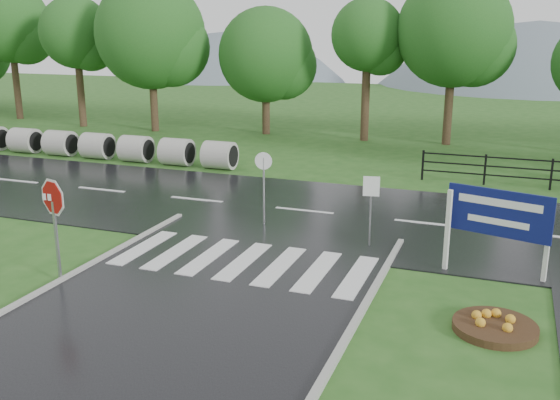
% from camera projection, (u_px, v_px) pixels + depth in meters
% --- Properties ---
extents(ground, '(120.00, 120.00, 0.00)m').
position_uv_depth(ground, '(136.00, 354.00, 11.62)').
color(ground, '#295A1E').
rests_on(ground, ground).
extents(main_road, '(90.00, 8.00, 0.04)m').
position_uv_depth(main_road, '(304.00, 212.00, 20.65)').
color(main_road, black).
rests_on(main_road, ground).
extents(crosswalk, '(6.50, 2.80, 0.02)m').
position_uv_depth(crosswalk, '(244.00, 261.00, 16.12)').
color(crosswalk, silver).
rests_on(crosswalk, ground).
extents(fence_west, '(9.58, 0.08, 1.20)m').
position_uv_depth(fence_west, '(552.00, 171.00, 23.27)').
color(fence_west, black).
rests_on(fence_west, ground).
extents(hills, '(102.00, 48.00, 48.00)m').
position_uv_depth(hills, '(478.00, 217.00, 73.28)').
color(hills, slate).
rests_on(hills, ground).
extents(treeline, '(83.20, 5.20, 10.00)m').
position_uv_depth(treeline, '(405.00, 144.00, 32.96)').
color(treeline, '#1D561A').
rests_on(treeline, ground).
extents(culvert_pipes, '(13.90, 1.20, 1.20)m').
position_uv_depth(culvert_pipes, '(97.00, 146.00, 28.99)').
color(culvert_pipes, '#9E9B93').
rests_on(culvert_pipes, ground).
extents(stop_sign, '(1.14, 0.38, 2.69)m').
position_uv_depth(stop_sign, '(53.00, 207.00, 14.47)').
color(stop_sign, '#939399').
rests_on(stop_sign, ground).
extents(estate_billboard, '(2.42, 0.74, 2.19)m').
position_uv_depth(estate_billboard, '(498.00, 218.00, 14.88)').
color(estate_billboard, silver).
rests_on(estate_billboard, ground).
extents(flower_bed, '(1.67, 1.67, 0.33)m').
position_uv_depth(flower_bed, '(495.00, 325.00, 12.47)').
color(flower_bed, '#332111').
rests_on(flower_bed, ground).
extents(reg_sign_small, '(0.44, 0.11, 2.02)m').
position_uv_depth(reg_sign_small, '(371.00, 197.00, 16.93)').
color(reg_sign_small, '#939399').
rests_on(reg_sign_small, ground).
extents(reg_sign_round, '(0.53, 0.10, 2.28)m').
position_uv_depth(reg_sign_round, '(264.00, 180.00, 18.91)').
color(reg_sign_round, '#939399').
rests_on(reg_sign_round, ground).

